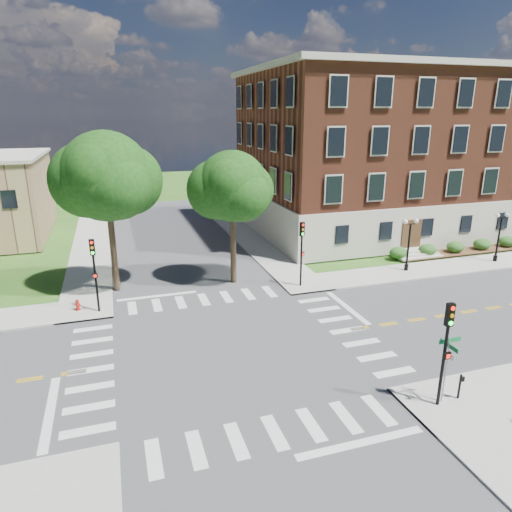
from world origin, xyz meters
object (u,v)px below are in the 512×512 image
object	(u,v)px
traffic_signal_se	(446,342)
traffic_signal_nw	(94,266)
street_sign_pole	(448,357)
fire_hydrant	(78,305)
twin_lamp_west	(409,242)
traffic_signal_ne	(302,246)
push_button_post	(460,385)
twin_lamp_east	(499,234)

from	to	relation	value
traffic_signal_se	traffic_signal_nw	xyz separation A→B (m)	(-14.26, 14.84, 0.00)
street_sign_pole	fire_hydrant	xyz separation A→B (m)	(-15.88, 15.28, -1.84)
twin_lamp_west	traffic_signal_ne	bearing A→B (deg)	-176.31
traffic_signal_se	traffic_signal_ne	xyz separation A→B (m)	(-0.09, 15.15, 0.00)
traffic_signal_ne	street_sign_pole	distance (m)	15.03
traffic_signal_ne	traffic_signal_nw	size ratio (longest dim) A/B	1.00
traffic_signal_se	push_button_post	size ratio (longest dim) A/B	4.00
push_button_post	fire_hydrant	distance (m)	22.71
traffic_signal_ne	twin_lamp_east	size ratio (longest dim) A/B	1.13
twin_lamp_west	fire_hydrant	bearing A→B (deg)	-179.25
traffic_signal_se	twin_lamp_west	world-z (taller)	traffic_signal_se
traffic_signal_nw	twin_lamp_west	world-z (taller)	traffic_signal_nw
twin_lamp_east	push_button_post	distance (m)	23.00
traffic_signal_ne	traffic_signal_nw	bearing A→B (deg)	-178.77
twin_lamp_east	fire_hydrant	bearing A→B (deg)	-179.93
traffic_signal_ne	twin_lamp_east	world-z (taller)	traffic_signal_ne
traffic_signal_se	push_button_post	world-z (taller)	traffic_signal_se
fire_hydrant	twin_lamp_east	bearing A→B (deg)	0.07
twin_lamp_west	street_sign_pole	bearing A→B (deg)	-120.30
traffic_signal_ne	push_button_post	distance (m)	15.30
twin_lamp_west	twin_lamp_east	bearing A→B (deg)	-1.89
traffic_signal_nw	traffic_signal_ne	bearing A→B (deg)	1.23
traffic_signal_nw	twin_lamp_west	bearing A→B (deg)	2.22
traffic_signal_se	traffic_signal_nw	size ratio (longest dim) A/B	1.00
traffic_signal_se	push_button_post	bearing A→B (deg)	4.47
twin_lamp_west	push_button_post	world-z (taller)	twin_lamp_west
street_sign_pole	fire_hydrant	size ratio (longest dim) A/B	4.13
traffic_signal_se	fire_hydrant	bearing A→B (deg)	135.23
traffic_signal_ne	street_sign_pole	xyz separation A→B (m)	(0.42, -15.00, -0.88)
twin_lamp_east	street_sign_pole	world-z (taller)	twin_lamp_east
traffic_signal_ne	twin_lamp_west	bearing A→B (deg)	3.69
traffic_signal_se	push_button_post	distance (m)	2.66
traffic_signal_nw	traffic_signal_se	bearing A→B (deg)	-46.15
traffic_signal_nw	street_sign_pole	distance (m)	20.72
traffic_signal_ne	twin_lamp_west	distance (m)	9.58
traffic_signal_ne	push_button_post	world-z (taller)	traffic_signal_ne
push_button_post	street_sign_pole	bearing A→B (deg)	175.93
street_sign_pole	traffic_signal_se	bearing A→B (deg)	-154.79
twin_lamp_east	traffic_signal_ne	bearing A→B (deg)	-178.97
traffic_signal_se	traffic_signal_nw	distance (m)	20.58
twin_lamp_east	push_button_post	size ratio (longest dim) A/B	3.53
twin_lamp_east	traffic_signal_nw	bearing A→B (deg)	-178.89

